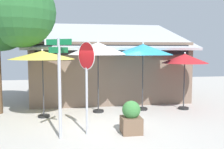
# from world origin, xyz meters

# --- Properties ---
(ground_plane) EXTENTS (28.00, 28.00, 0.10)m
(ground_plane) POSITION_xyz_m (0.00, 0.00, -0.05)
(ground_plane) COLOR #ADA8A0
(cafe_building) EXTENTS (7.91, 5.81, 4.21)m
(cafe_building) POSITION_xyz_m (0.56, 5.42, 1.54)
(cafe_building) COLOR #705B4C
(cafe_building) RESTS_ON ground
(street_sign_post) EXTENTS (0.76, 0.71, 2.83)m
(street_sign_post) POSITION_xyz_m (-1.68, -0.98, 1.74)
(street_sign_post) COLOR #A8AAB2
(street_sign_post) RESTS_ON ground
(stop_sign) EXTENTS (0.44, 0.71, 2.76)m
(stop_sign) POSITION_xyz_m (-0.91, -0.71, 1.95)
(stop_sign) COLOR #A8AAB2
(stop_sign) RESTS_ON ground
(patio_umbrella_mustard_left) EXTENTS (2.41, 2.41, 2.56)m
(patio_umbrella_mustard_left) POSITION_xyz_m (-2.40, 1.46, 2.31)
(patio_umbrella_mustard_left) COLOR black
(patio_umbrella_mustard_left) RESTS_ON ground
(patio_umbrella_ivory_center) EXTENTS (2.39, 2.39, 2.91)m
(patio_umbrella_ivory_center) POSITION_xyz_m (-0.29, 1.88, 2.57)
(patio_umbrella_ivory_center) COLOR black
(patio_umbrella_ivory_center) RESTS_ON ground
(patio_umbrella_teal_right) EXTENTS (2.50, 2.50, 2.84)m
(patio_umbrella_teal_right) POSITION_xyz_m (1.60, 1.97, 2.53)
(patio_umbrella_teal_right) COLOR black
(patio_umbrella_teal_right) RESTS_ON ground
(patio_umbrella_crimson_far_right) EXTENTS (1.93, 1.93, 2.44)m
(patio_umbrella_crimson_far_right) POSITION_xyz_m (3.37, 1.79, 2.15)
(patio_umbrella_crimson_far_right) COLOR black
(patio_umbrella_crimson_far_right) RESTS_ON ground
(shade_tree) EXTENTS (4.21, 3.71, 6.16)m
(shade_tree) POSITION_xyz_m (-3.96, 2.18, 4.20)
(shade_tree) COLOR brown
(shade_tree) RESTS_ON ground
(sidewalk_planter) EXTENTS (0.60, 0.60, 0.99)m
(sidewalk_planter) POSITION_xyz_m (0.42, -0.84, 0.48)
(sidewalk_planter) COLOR brown
(sidewalk_planter) RESTS_ON ground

